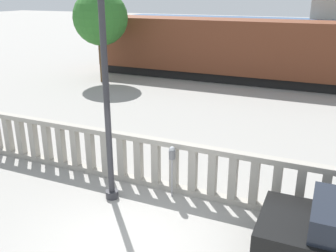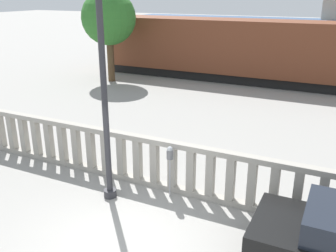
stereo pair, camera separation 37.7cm
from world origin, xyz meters
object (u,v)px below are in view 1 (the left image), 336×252
(train_far, at_px, (327,42))
(tree_left, at_px, (100,18))
(lamppost, at_px, (105,77))
(train_near, at_px, (258,50))
(parking_meter, at_px, (172,157))

(train_far, relative_size, tree_left, 5.77)
(lamppost, height_order, train_near, lamppost)
(lamppost, bearing_deg, train_near, 87.04)
(train_far, height_order, tree_left, tree_left)
(lamppost, bearing_deg, train_far, 79.02)
(train_near, bearing_deg, parking_meter, -87.41)
(tree_left, bearing_deg, train_far, 41.39)
(tree_left, bearing_deg, train_near, 22.33)
(train_far, bearing_deg, train_near, -116.35)
(train_near, xyz_separation_m, train_far, (3.43, 6.92, -0.18))
(tree_left, bearing_deg, parking_meter, -49.75)
(lamppost, relative_size, train_near, 0.30)
(train_near, height_order, tree_left, tree_left)
(lamppost, xyz_separation_m, train_near, (0.76, 14.63, -1.31))
(lamppost, xyz_separation_m, tree_left, (-7.53, 11.23, 0.45))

